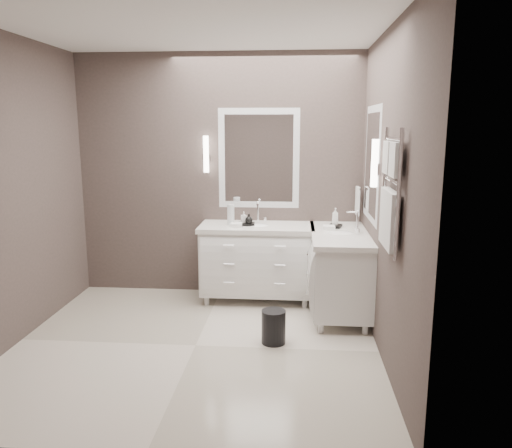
# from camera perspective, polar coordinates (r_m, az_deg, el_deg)

# --- Properties ---
(floor) EXTENTS (3.20, 3.00, 0.01)m
(floor) POSITION_cam_1_polar(r_m,az_deg,el_deg) (4.58, -6.92, -13.67)
(floor) COLOR silver
(floor) RESTS_ON ground
(ceiling) EXTENTS (3.20, 3.00, 0.01)m
(ceiling) POSITION_cam_1_polar(r_m,az_deg,el_deg) (4.23, -7.86, 21.90)
(ceiling) COLOR white
(ceiling) RESTS_ON wall_back
(wall_back) EXTENTS (3.20, 0.01, 2.70)m
(wall_back) POSITION_cam_1_polar(r_m,az_deg,el_deg) (5.66, -4.24, 5.48)
(wall_back) COLOR #473B38
(wall_back) RESTS_ON floor
(wall_front) EXTENTS (3.20, 0.01, 2.70)m
(wall_front) POSITION_cam_1_polar(r_m,az_deg,el_deg) (2.76, -13.76, -0.94)
(wall_front) COLOR #473B38
(wall_front) RESTS_ON floor
(wall_left) EXTENTS (0.01, 3.00, 2.70)m
(wall_left) POSITION_cam_1_polar(r_m,az_deg,el_deg) (4.79, -26.55, 3.27)
(wall_left) COLOR #473B38
(wall_left) RESTS_ON floor
(wall_right) EXTENTS (0.01, 3.00, 2.70)m
(wall_right) POSITION_cam_1_polar(r_m,az_deg,el_deg) (4.17, 14.81, 3.06)
(wall_right) COLOR #473B38
(wall_right) RESTS_ON floor
(vanity_back) EXTENTS (1.24, 0.59, 0.97)m
(vanity_back) POSITION_cam_1_polar(r_m,az_deg,el_deg) (5.49, 0.10, -3.85)
(vanity_back) COLOR white
(vanity_back) RESTS_ON floor
(vanity_right) EXTENTS (0.59, 1.24, 0.97)m
(vanity_right) POSITION_cam_1_polar(r_m,az_deg,el_deg) (5.19, 9.54, -4.93)
(vanity_right) COLOR white
(vanity_right) RESTS_ON floor
(mirror_back) EXTENTS (0.90, 0.02, 1.10)m
(mirror_back) POSITION_cam_1_polar(r_m,az_deg,el_deg) (5.58, 0.32, 7.49)
(mirror_back) COLOR white
(mirror_back) RESTS_ON wall_back
(mirror_right) EXTENTS (0.02, 0.90, 1.10)m
(mirror_right) POSITION_cam_1_polar(r_m,az_deg,el_deg) (4.93, 13.11, 6.70)
(mirror_right) COLOR white
(mirror_right) RESTS_ON wall_right
(sconce_back) EXTENTS (0.06, 0.06, 0.40)m
(sconce_back) POSITION_cam_1_polar(r_m,az_deg,el_deg) (5.59, -5.73, 7.87)
(sconce_back) COLOR white
(sconce_back) RESTS_ON wall_back
(sconce_right) EXTENTS (0.06, 0.06, 0.40)m
(sconce_right) POSITION_cam_1_polar(r_m,az_deg,el_deg) (4.35, 13.42, 6.67)
(sconce_right) COLOR white
(sconce_right) RESTS_ON wall_right
(towel_bar_corner) EXTENTS (0.03, 0.22, 0.30)m
(towel_bar_corner) POSITION_cam_1_polar(r_m,az_deg,el_deg) (5.52, 11.53, 2.69)
(towel_bar_corner) COLOR white
(towel_bar_corner) RESTS_ON wall_right
(towel_ladder) EXTENTS (0.06, 0.58, 0.90)m
(towel_ladder) POSITION_cam_1_polar(r_m,az_deg,el_deg) (3.76, 15.08, 2.85)
(towel_ladder) COLOR white
(towel_ladder) RESTS_ON wall_right
(waste_bin) EXTENTS (0.28, 0.28, 0.30)m
(waste_bin) POSITION_cam_1_polar(r_m,az_deg,el_deg) (4.54, 2.02, -11.65)
(waste_bin) COLOR black
(waste_bin) RESTS_ON floor
(amenity_tray_back) EXTENTS (0.18, 0.14, 0.03)m
(amenity_tray_back) POSITION_cam_1_polar(r_m,az_deg,el_deg) (5.40, -1.10, -0.00)
(amenity_tray_back) COLOR black
(amenity_tray_back) RESTS_ON vanity_back
(amenity_tray_right) EXTENTS (0.17, 0.20, 0.03)m
(amenity_tray_right) POSITION_cam_1_polar(r_m,az_deg,el_deg) (5.36, 9.00, -0.23)
(amenity_tray_right) COLOR black
(amenity_tray_right) RESTS_ON vanity_right
(water_bottle) EXTENTS (0.08, 0.08, 0.22)m
(water_bottle) POSITION_cam_1_polar(r_m,az_deg,el_deg) (5.40, -2.90, 1.06)
(water_bottle) COLOR silver
(water_bottle) RESTS_ON vanity_back
(soap_bottle_a) EXTENTS (0.07, 0.07, 0.12)m
(soap_bottle_a) POSITION_cam_1_polar(r_m,az_deg,el_deg) (5.41, -1.39, 0.80)
(soap_bottle_a) COLOR white
(soap_bottle_a) RESTS_ON amenity_tray_back
(soap_bottle_b) EXTENTS (0.08, 0.08, 0.11)m
(soap_bottle_b) POSITION_cam_1_polar(r_m,az_deg,el_deg) (5.35, -0.81, 0.62)
(soap_bottle_b) COLOR black
(soap_bottle_b) RESTS_ON amenity_tray_back
(soap_bottle_c) EXTENTS (0.08, 0.08, 0.18)m
(soap_bottle_c) POSITION_cam_1_polar(r_m,az_deg,el_deg) (5.34, 9.04, 0.86)
(soap_bottle_c) COLOR white
(soap_bottle_c) RESTS_ON amenity_tray_right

